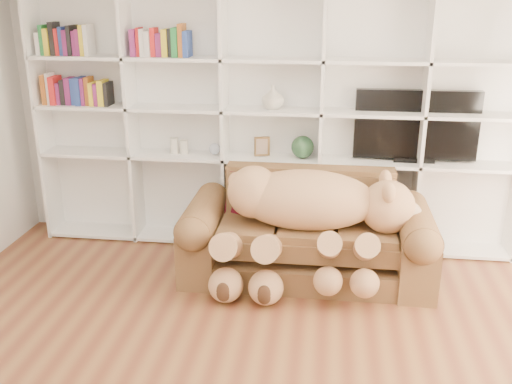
# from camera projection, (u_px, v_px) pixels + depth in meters

# --- Properties ---
(wall_back) EXTENTS (5.00, 0.02, 2.70)m
(wall_back) POSITION_uv_depth(u_px,v_px,m) (275.00, 101.00, 5.30)
(wall_back) COLOR silver
(wall_back) RESTS_ON floor
(bookshelf) EXTENTS (4.43, 0.35, 2.40)m
(bookshelf) POSITION_uv_depth(u_px,v_px,m) (247.00, 108.00, 5.21)
(bookshelf) COLOR white
(bookshelf) RESTS_ON floor
(sofa) EXTENTS (2.07, 0.89, 0.87)m
(sofa) POSITION_uv_depth(u_px,v_px,m) (307.00, 238.00, 4.85)
(sofa) COLOR brown
(sofa) RESTS_ON floor
(teddy_bear) EXTENTS (1.67, 0.88, 0.97)m
(teddy_bear) POSITION_uv_depth(u_px,v_px,m) (307.00, 214.00, 4.59)
(teddy_bear) COLOR tan
(teddy_bear) RESTS_ON sofa
(throw_pillow) EXTENTS (0.44, 0.36, 0.40)m
(throw_pillow) POSITION_uv_depth(u_px,v_px,m) (249.00, 196.00, 4.94)
(throw_pillow) COLOR maroon
(throw_pillow) RESTS_ON sofa
(tv) EXTENTS (1.08, 0.18, 0.64)m
(tv) POSITION_uv_depth(u_px,v_px,m) (416.00, 126.00, 5.06)
(tv) COLOR black
(tv) RESTS_ON bookshelf
(picture_frame) EXTENTS (0.14, 0.06, 0.18)m
(picture_frame) POSITION_uv_depth(u_px,v_px,m) (262.00, 146.00, 5.26)
(picture_frame) COLOR brown
(picture_frame) RESTS_ON bookshelf
(green_vase) EXTENTS (0.21, 0.21, 0.21)m
(green_vase) POSITION_uv_depth(u_px,v_px,m) (303.00, 147.00, 5.21)
(green_vase) COLOR #295030
(green_vase) RESTS_ON bookshelf
(figurine_tall) EXTENTS (0.10, 0.10, 0.15)m
(figurine_tall) POSITION_uv_depth(u_px,v_px,m) (174.00, 146.00, 5.36)
(figurine_tall) COLOR beige
(figurine_tall) RESTS_ON bookshelf
(figurine_short) EXTENTS (0.08, 0.08, 0.13)m
(figurine_short) POSITION_uv_depth(u_px,v_px,m) (184.00, 147.00, 5.36)
(figurine_short) COLOR beige
(figurine_short) RESTS_ON bookshelf
(snow_globe) EXTENTS (0.11, 0.11, 0.11)m
(snow_globe) POSITION_uv_depth(u_px,v_px,m) (215.00, 149.00, 5.32)
(snow_globe) COLOR silver
(snow_globe) RESTS_ON bookshelf
(shelf_vase) EXTENTS (0.25, 0.25, 0.21)m
(shelf_vase) POSITION_uv_depth(u_px,v_px,m) (273.00, 97.00, 5.09)
(shelf_vase) COLOR beige
(shelf_vase) RESTS_ON bookshelf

